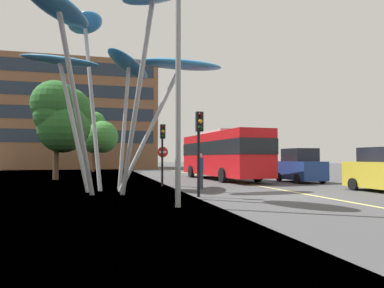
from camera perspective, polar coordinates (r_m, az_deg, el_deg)
ground at (r=15.75m, az=12.04°, el=-8.15°), size 120.00×240.00×0.10m
red_bus at (r=26.62m, az=4.77°, el=-1.37°), size 3.34×11.48×3.62m
leaf_sculpture at (r=17.98m, az=-11.18°, el=14.36°), size 9.98×10.13×9.35m
traffic_light_kerb_near at (r=14.65m, az=1.15°, el=1.40°), size 0.28×0.42×3.47m
traffic_light_kerb_far at (r=20.33m, az=-4.68°, el=0.42°), size 0.28×0.42×3.48m
car_parked_mid at (r=24.65m, az=16.69°, el=-3.45°), size 1.93×3.86×2.21m
street_lamp at (r=12.35m, az=-0.81°, el=15.42°), size 1.50×0.44×8.52m
tree_pavement_near at (r=28.51m, az=-19.81°, el=4.02°), size 4.30×5.49×7.21m
tree_pavement_far at (r=43.27m, az=-14.67°, el=1.42°), size 4.37×4.38×7.02m
pedestrian at (r=18.56m, az=1.32°, el=-4.29°), size 0.34×0.34×1.83m
no_entry_sign at (r=20.47m, az=-4.65°, el=-2.49°), size 0.60×0.12×2.22m
backdrop_building at (r=59.74m, az=-17.35°, el=3.96°), size 22.66×15.22×15.82m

